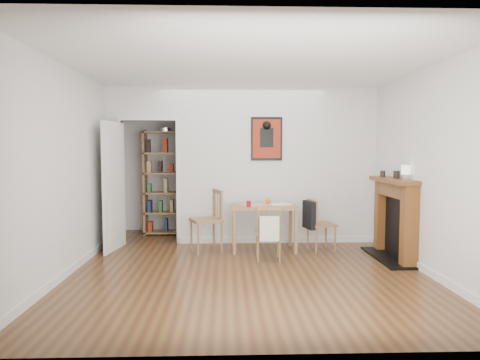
{
  "coord_description": "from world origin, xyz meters",
  "views": [
    {
      "loc": [
        -0.27,
        -5.76,
        1.56
      ],
      "look_at": [
        -0.07,
        0.6,
        1.12
      ],
      "focal_mm": 32.0,
      "sensor_mm": 36.0,
      "label": 1
    }
  ],
  "objects_px": {
    "orange_fruit": "(268,201)",
    "ceramic_jar_b": "(383,174)",
    "dining_table": "(264,211)",
    "red_glass": "(249,204)",
    "fireplace": "(395,216)",
    "chair_front": "(268,232)",
    "chair_right": "(320,224)",
    "bookshelf": "(166,183)",
    "ceramic_jar_a": "(397,174)",
    "mantel_lamp": "(406,171)",
    "notebook": "(280,204)",
    "chair_left": "(206,221)"
  },
  "relations": [
    {
      "from": "bookshelf",
      "to": "notebook",
      "type": "xyz_separation_m",
      "value": [
        1.96,
        -1.26,
        -0.24
      ]
    },
    {
      "from": "orange_fruit",
      "to": "mantel_lamp",
      "type": "height_order",
      "value": "mantel_lamp"
    },
    {
      "from": "orange_fruit",
      "to": "ceramic_jar_b",
      "type": "relative_size",
      "value": 0.93
    },
    {
      "from": "fireplace",
      "to": "mantel_lamp",
      "type": "relative_size",
      "value": 6.25
    },
    {
      "from": "chair_left",
      "to": "ceramic_jar_a",
      "type": "relative_size",
      "value": 8.94
    },
    {
      "from": "chair_right",
      "to": "ceramic_jar_b",
      "type": "bearing_deg",
      "value": -10.26
    },
    {
      "from": "ceramic_jar_a",
      "to": "ceramic_jar_b",
      "type": "xyz_separation_m",
      "value": [
        -0.1,
        0.28,
        -0.01
      ]
    },
    {
      "from": "chair_left",
      "to": "bookshelf",
      "type": "height_order",
      "value": "bookshelf"
    },
    {
      "from": "bookshelf",
      "to": "red_glass",
      "type": "relative_size",
      "value": 21.39
    },
    {
      "from": "red_glass",
      "to": "dining_table",
      "type": "bearing_deg",
      "value": 31.85
    },
    {
      "from": "red_glass",
      "to": "notebook",
      "type": "bearing_deg",
      "value": 25.91
    },
    {
      "from": "red_glass",
      "to": "notebook",
      "type": "relative_size",
      "value": 0.27
    },
    {
      "from": "orange_fruit",
      "to": "chair_front",
      "type": "bearing_deg",
      "value": -95.71
    },
    {
      "from": "dining_table",
      "to": "ceramic_jar_b",
      "type": "bearing_deg",
      "value": -7.87
    },
    {
      "from": "chair_front",
      "to": "chair_right",
      "type": "bearing_deg",
      "value": 30.92
    },
    {
      "from": "red_glass",
      "to": "notebook",
      "type": "distance_m",
      "value": 0.56
    },
    {
      "from": "chair_front",
      "to": "red_glass",
      "type": "xyz_separation_m",
      "value": [
        -0.25,
        0.45,
        0.35
      ]
    },
    {
      "from": "chair_right",
      "to": "ceramic_jar_a",
      "type": "xyz_separation_m",
      "value": [
        0.99,
        -0.45,
        0.79
      ]
    },
    {
      "from": "ceramic_jar_a",
      "to": "mantel_lamp",
      "type": "bearing_deg",
      "value": -91.43
    },
    {
      "from": "orange_fruit",
      "to": "ceramic_jar_b",
      "type": "height_order",
      "value": "ceramic_jar_b"
    },
    {
      "from": "chair_left",
      "to": "fireplace",
      "type": "bearing_deg",
      "value": -10.4
    },
    {
      "from": "fireplace",
      "to": "ceramic_jar_b",
      "type": "bearing_deg",
      "value": 103.7
    },
    {
      "from": "fireplace",
      "to": "red_glass",
      "type": "distance_m",
      "value": 2.14
    },
    {
      "from": "notebook",
      "to": "chair_left",
      "type": "bearing_deg",
      "value": -172.16
    },
    {
      "from": "mantel_lamp",
      "to": "red_glass",
      "type": "bearing_deg",
      "value": 161.23
    },
    {
      "from": "orange_fruit",
      "to": "red_glass",
      "type": "bearing_deg",
      "value": -138.0
    },
    {
      "from": "chair_left",
      "to": "chair_right",
      "type": "relative_size",
      "value": 1.18
    },
    {
      "from": "chair_right",
      "to": "chair_front",
      "type": "bearing_deg",
      "value": -149.08
    },
    {
      "from": "dining_table",
      "to": "red_glass",
      "type": "bearing_deg",
      "value": -148.15
    },
    {
      "from": "ceramic_jar_b",
      "to": "chair_front",
      "type": "bearing_deg",
      "value": -168.69
    },
    {
      "from": "mantel_lamp",
      "to": "ceramic_jar_a",
      "type": "bearing_deg",
      "value": 88.57
    },
    {
      "from": "chair_left",
      "to": "red_glass",
      "type": "relative_size",
      "value": 10.63
    },
    {
      "from": "red_glass",
      "to": "orange_fruit",
      "type": "distance_m",
      "value": 0.44
    },
    {
      "from": "chair_right",
      "to": "notebook",
      "type": "distance_m",
      "value": 0.7
    },
    {
      "from": "red_glass",
      "to": "notebook",
      "type": "height_order",
      "value": "red_glass"
    },
    {
      "from": "chair_left",
      "to": "chair_front",
      "type": "bearing_deg",
      "value": -30.4
    },
    {
      "from": "red_glass",
      "to": "ceramic_jar_a",
      "type": "height_order",
      "value": "ceramic_jar_a"
    },
    {
      "from": "bookshelf",
      "to": "dining_table",
      "type": "bearing_deg",
      "value": -38.57
    },
    {
      "from": "bookshelf",
      "to": "orange_fruit",
      "type": "distance_m",
      "value": 2.16
    },
    {
      "from": "chair_left",
      "to": "ceramic_jar_b",
      "type": "bearing_deg",
      "value": -3.88
    },
    {
      "from": "fireplace",
      "to": "ceramic_jar_b",
      "type": "xyz_separation_m",
      "value": [
        -0.08,
        0.32,
        0.59
      ]
    },
    {
      "from": "mantel_lamp",
      "to": "chair_left",
      "type": "bearing_deg",
      "value": 163.82
    },
    {
      "from": "chair_front",
      "to": "mantel_lamp",
      "type": "height_order",
      "value": "mantel_lamp"
    },
    {
      "from": "chair_front",
      "to": "bookshelf",
      "type": "height_order",
      "value": "bookshelf"
    },
    {
      "from": "red_glass",
      "to": "fireplace",
      "type": "bearing_deg",
      "value": -11.32
    },
    {
      "from": "chair_left",
      "to": "chair_right",
      "type": "xyz_separation_m",
      "value": [
        1.76,
        -0.02,
        -0.06
      ]
    },
    {
      "from": "dining_table",
      "to": "ceramic_jar_a",
      "type": "relative_size",
      "value": 9.63
    },
    {
      "from": "chair_front",
      "to": "bookshelf",
      "type": "distance_m",
      "value": 2.65
    },
    {
      "from": "orange_fruit",
      "to": "notebook",
      "type": "relative_size",
      "value": 0.27
    },
    {
      "from": "chair_front",
      "to": "orange_fruit",
      "type": "xyz_separation_m",
      "value": [
        0.07,
        0.74,
        0.35
      ]
    }
  ]
}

